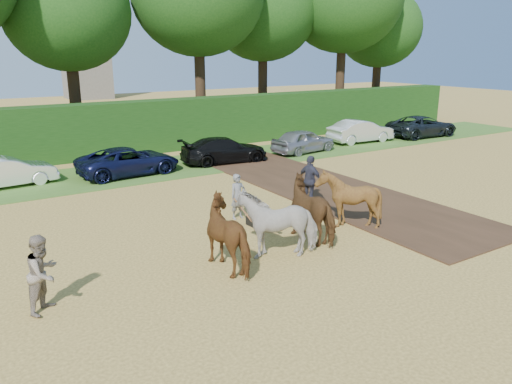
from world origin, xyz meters
name	(u,v)px	position (x,y,z in m)	size (l,w,h in m)	color
ground	(424,244)	(0.00, 0.00, 0.00)	(120.00, 120.00, 0.00)	gold
earth_strip	(318,186)	(1.50, 7.00, 0.03)	(4.50, 17.00, 0.05)	#472D1C
grass_verge	(214,162)	(0.00, 14.00, 0.01)	(50.00, 5.00, 0.03)	#38601E
hedgerow	(179,124)	(0.00, 18.50, 1.50)	(46.00, 1.60, 3.00)	#14380F
spectator_near	(43,273)	(-10.71, 1.93, 0.93)	(0.90, 0.70, 1.85)	tan
spectator_far	(310,180)	(-0.46, 5.14, 0.97)	(1.14, 0.47, 1.94)	#292A37
plough_team	(295,214)	(-3.41, 2.15, 0.97)	(6.42, 4.91, 1.95)	brown
parked_cars	(254,146)	(2.37, 13.67, 0.70)	(35.91, 3.09, 1.48)	silver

